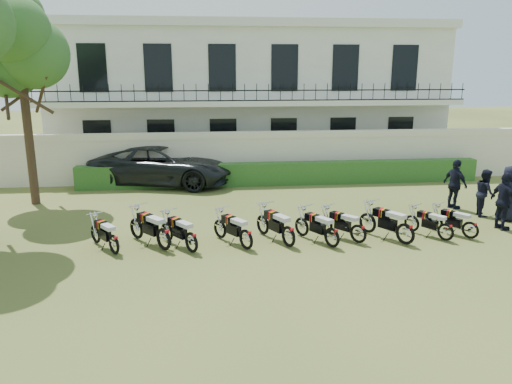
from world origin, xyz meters
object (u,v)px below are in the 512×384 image
(motorcycle_5, at_px, (332,233))
(officer_2, at_px, (504,201))
(motorcycle_7, at_px, (406,229))
(officer_3, at_px, (509,193))
(motorcycle_0, at_px, (114,240))
(motorcycle_3, at_px, (246,235))
(motorcycle_1, at_px, (163,234))
(motorcycle_8, at_px, (446,228))
(tree_west_near, at_px, (20,45))
(officer_4, at_px, (485,193))
(motorcycle_4, at_px, (289,231))
(motorcycle_9, at_px, (471,226))
(motorcycle_2, at_px, (191,237))
(officer_5, at_px, (455,184))
(suv, at_px, (163,165))
(motorcycle_6, at_px, (359,229))

(motorcycle_5, distance_m, officer_2, 6.04)
(motorcycle_7, xyz_separation_m, officer_3, (4.47, 2.05, 0.44))
(motorcycle_0, xyz_separation_m, motorcycle_3, (3.71, -0.02, 0.02))
(motorcycle_1, relative_size, motorcycle_8, 1.15)
(tree_west_near, height_order, officer_4, tree_west_near)
(motorcycle_4, bearing_deg, officer_2, -19.59)
(motorcycle_9, bearing_deg, motorcycle_2, 145.43)
(motorcycle_9, bearing_deg, motorcycle_3, 145.10)
(motorcycle_8, height_order, officer_5, officer_5)
(motorcycle_2, height_order, motorcycle_8, motorcycle_2)
(suv, bearing_deg, motorcycle_3, -146.35)
(motorcycle_4, xyz_separation_m, motorcycle_7, (3.46, -0.18, 0.02))
(motorcycle_1, height_order, suv, suv)
(motorcycle_3, distance_m, suv, 9.26)
(tree_west_near, distance_m, motorcycle_7, 14.72)
(officer_5, bearing_deg, motorcycle_6, 108.07)
(suv, bearing_deg, officer_4, -103.11)
(officer_3, xyz_separation_m, officer_4, (-0.49, 0.61, -0.12))
(motorcycle_0, relative_size, motorcycle_6, 1.06)
(tree_west_near, distance_m, officer_3, 17.94)
(motorcycle_4, xyz_separation_m, suv, (-4.22, 8.68, 0.38))
(suv, height_order, officer_4, suv)
(motorcycle_4, height_order, officer_5, officer_5)
(officer_5, bearing_deg, motorcycle_1, 90.36)
(motorcycle_4, xyz_separation_m, officer_3, (7.93, 1.87, 0.46))
(officer_4, bearing_deg, officer_2, -171.97)
(motorcycle_0, relative_size, motorcycle_1, 0.92)
(motorcycle_6, height_order, motorcycle_9, motorcycle_6)
(motorcycle_5, bearing_deg, officer_4, -8.46)
(motorcycle_5, xyz_separation_m, suv, (-5.47, 8.86, 0.41))
(officer_5, bearing_deg, motorcycle_0, 89.19)
(motorcycle_2, xyz_separation_m, motorcycle_5, (4.05, -0.01, -0.00))
(motorcycle_6, relative_size, officer_5, 0.78)
(motorcycle_4, bearing_deg, motorcycle_1, 151.37)
(motorcycle_5, relative_size, motorcycle_6, 1.14)
(motorcycle_1, xyz_separation_m, officer_5, (10.43, 3.35, 0.41))
(tree_west_near, distance_m, motorcycle_6, 13.53)
(suv, relative_size, officer_2, 3.34)
(motorcycle_5, xyz_separation_m, motorcycle_8, (3.56, 0.20, -0.04))
(motorcycle_5, bearing_deg, motorcycle_0, 147.21)
(motorcycle_0, xyz_separation_m, motorcycle_5, (6.20, -0.12, 0.02))
(officer_5, bearing_deg, officer_2, 170.00)
(tree_west_near, bearing_deg, motorcycle_5, -30.85)
(motorcycle_9, bearing_deg, officer_2, -8.51)
(tree_west_near, xyz_separation_m, motorcycle_7, (12.31, -6.03, -5.38))
(motorcycle_7, height_order, motorcycle_9, motorcycle_7)
(motorcycle_6, distance_m, officer_5, 5.81)
(motorcycle_7, distance_m, officer_2, 3.89)
(motorcycle_5, xyz_separation_m, officer_5, (5.59, 3.64, 0.46))
(motorcycle_7, relative_size, officer_5, 0.95)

